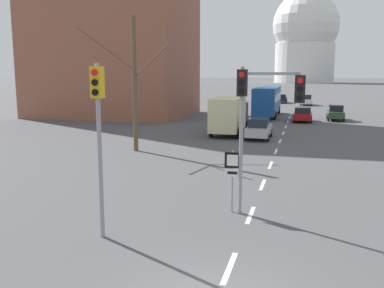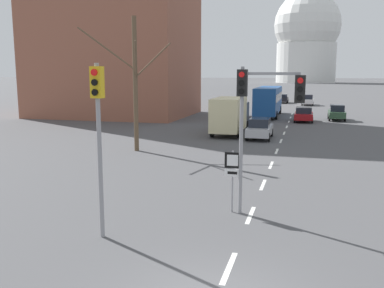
{
  "view_description": "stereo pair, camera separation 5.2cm",
  "coord_description": "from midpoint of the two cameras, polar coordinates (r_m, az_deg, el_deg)",
  "views": [
    {
      "loc": [
        1.82,
        -8.79,
        5.25
      ],
      "look_at": [
        -2.1,
        5.9,
        2.69
      ],
      "focal_mm": 40.0,
      "sensor_mm": 36.0,
      "label": 1
    },
    {
      "loc": [
        1.87,
        -8.77,
        5.25
      ],
      "look_at": [
        -2.1,
        5.9,
        2.69
      ],
      "focal_mm": 40.0,
      "sensor_mm": 36.0,
      "label": 2
    }
  ],
  "objects": [
    {
      "name": "sedan_mid_centre",
      "position": [
        34.55,
        8.87,
        2.08
      ],
      "size": [
        1.86,
        4.35,
        1.66
      ],
      "color": "#B7B7BC",
      "rests_on": "ground_plane"
    },
    {
      "name": "lane_stripe_4",
      "position": [
        29.32,
        11.09,
        -0.94
      ],
      "size": [
        0.16,
        2.0,
        0.01
      ],
      "primitive_type": "cube",
      "color": "silver",
      "rests_on": "ground_plane"
    },
    {
      "name": "capitol_dome",
      "position": [
        228.7,
        14.87,
        13.57
      ],
      "size": [
        32.73,
        32.73,
        46.23
      ],
      "color": "silver",
      "rests_on": "ground_plane"
    },
    {
      "name": "sedan_far_left",
      "position": [
        47.3,
        14.51,
        3.84
      ],
      "size": [
        1.97,
        3.93,
        1.58
      ],
      "color": "maroon",
      "rests_on": "ground_plane"
    },
    {
      "name": "traffic_signal_centre_tall",
      "position": [
        15.55,
        9.09,
        5.35
      ],
      "size": [
        2.39,
        0.34,
        5.45
      ],
      "color": "gray",
      "rests_on": "ground_plane"
    },
    {
      "name": "traffic_signal_near_left",
      "position": [
        13.51,
        -12.46,
        3.31
      ],
      "size": [
        0.36,
        0.34,
        5.53
      ],
      "color": "gray",
      "rests_on": "ground_plane"
    },
    {
      "name": "lane_stripe_1",
      "position": [
        16.26,
        7.72,
        -9.36
      ],
      "size": [
        0.16,
        2.0,
        0.01
      ],
      "primitive_type": "cube",
      "color": "silver",
      "rests_on": "ground_plane"
    },
    {
      "name": "lane_stripe_0",
      "position": [
        12.13,
        4.9,
        -16.1
      ],
      "size": [
        0.16,
        2.0,
        0.01
      ],
      "primitive_type": "cube",
      "color": "silver",
      "rests_on": "ground_plane"
    },
    {
      "name": "bare_tree_left_near",
      "position": [
        28.76,
        -7.81,
        8.32
      ],
      "size": [
        5.43,
        4.0,
        8.84
      ],
      "color": "brown",
      "rests_on": "ground_plane"
    },
    {
      "name": "sedan_near_right",
      "position": [
        49.91,
        18.58,
        4.01
      ],
      "size": [
        1.77,
        4.0,
        1.73
      ],
      "color": "#2D4C33",
      "rests_on": "ground_plane"
    },
    {
      "name": "route_sign_post",
      "position": [
        16.1,
        5.32,
        -3.59
      ],
      "size": [
        0.6,
        0.08,
        2.36
      ],
      "color": "gray",
      "rests_on": "ground_plane"
    },
    {
      "name": "city_bus",
      "position": [
        52.2,
        9.98,
        5.89
      ],
      "size": [
        2.66,
        10.8,
        3.48
      ],
      "color": "#19478C",
      "rests_on": "ground_plane"
    },
    {
      "name": "lane_stripe_2",
      "position": [
        20.55,
        9.33,
        -5.37
      ],
      "size": [
        0.16,
        2.0,
        0.01
      ],
      "primitive_type": "cube",
      "color": "silver",
      "rests_on": "ground_plane"
    },
    {
      "name": "lane_stripe_10",
      "position": [
        56.06,
        13.02,
        3.93
      ],
      "size": [
        0.16,
        2.0,
        0.01
      ],
      "primitive_type": "cube",
      "color": "silver",
      "rests_on": "ground_plane"
    },
    {
      "name": "lane_stripe_6",
      "position": [
        38.19,
        12.03,
        1.44
      ],
      "size": [
        0.16,
        2.0,
        0.01
      ],
      "primitive_type": "cube",
      "color": "silver",
      "rests_on": "ground_plane"
    },
    {
      "name": "lane_stripe_7",
      "position": [
        42.65,
        12.36,
        2.26
      ],
      "size": [
        0.16,
        2.0,
        0.01
      ],
      "primitive_type": "cube",
      "color": "silver",
      "rests_on": "ground_plane"
    },
    {
      "name": "sedan_near_left",
      "position": [
        71.76,
        14.99,
        5.7
      ],
      "size": [
        1.84,
        4.5,
        1.7
      ],
      "color": "silver",
      "rests_on": "ground_plane"
    },
    {
      "name": "delivery_truck",
      "position": [
        36.77,
        4.98,
        3.97
      ],
      "size": [
        2.44,
        7.2,
        3.14
      ],
      "color": "#333842",
      "rests_on": "ground_plane"
    },
    {
      "name": "lane_stripe_5",
      "position": [
        33.74,
        11.62,
        0.41
      ],
      "size": [
        0.16,
        2.0,
        0.01
      ],
      "primitive_type": "cube",
      "color": "silver",
      "rests_on": "ground_plane"
    },
    {
      "name": "apartment_block_left",
      "position": [
        54.43,
        -10.49,
        17.07
      ],
      "size": [
        18.0,
        14.0,
        25.04
      ],
      "primitive_type": "cube",
      "color": "#935642",
      "rests_on": "ground_plane"
    },
    {
      "name": "lane_stripe_8",
      "position": [
        47.11,
        12.62,
        2.93
      ],
      "size": [
        0.16,
        2.0,
        0.01
      ],
      "primitive_type": "cube",
      "color": "silver",
      "rests_on": "ground_plane"
    },
    {
      "name": "sedan_far_right",
      "position": [
        75.94,
        11.86,
        5.97
      ],
      "size": [
        1.76,
        4.26,
        1.53
      ],
      "color": "black",
      "rests_on": "ground_plane"
    },
    {
      "name": "lane_stripe_3",
      "position": [
        24.91,
        10.37,
        -2.77
      ],
      "size": [
        0.16,
        2.0,
        0.01
      ],
      "primitive_type": "cube",
      "color": "silver",
      "rests_on": "ground_plane"
    },
    {
      "name": "lane_stripe_9",
      "position": [
        51.58,
        12.84,
        3.47
      ],
      "size": [
        0.16,
        2.0,
        0.01
      ],
      "primitive_type": "cube",
      "color": "silver",
      "rests_on": "ground_plane"
    }
  ]
}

